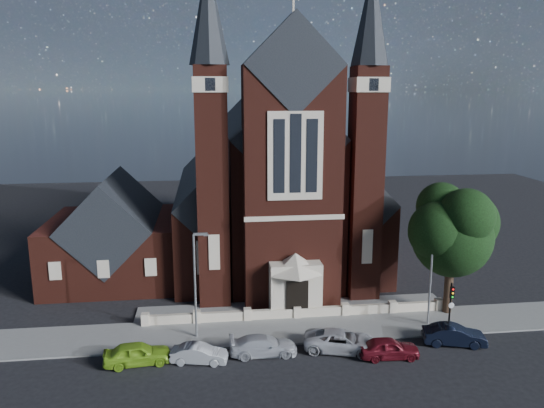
{
  "coord_description": "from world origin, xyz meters",
  "views": [
    {
      "loc": [
        -6.88,
        -32.9,
        18.11
      ],
      "look_at": [
        -1.35,
        12.0,
        8.32
      ],
      "focal_mm": 35.0,
      "sensor_mm": 36.0,
      "label": 1
    }
  ],
  "objects_px": {
    "traffic_signal": "(451,301)",
    "street_lamp_left": "(196,279)",
    "church": "(272,184)",
    "car_navy": "(454,335)",
    "parish_hall": "(114,238)",
    "car_lime_van": "(137,353)",
    "street_lamp_right": "(432,269)",
    "car_silver_a": "(199,354)",
    "car_dark_red": "(389,348)",
    "street_tree": "(455,233)",
    "car_silver_b": "(263,345)",
    "car_white_suv": "(341,341)"
  },
  "relations": [
    {
      "from": "car_silver_a",
      "to": "street_lamp_left",
      "type": "bearing_deg",
      "value": 12.71
    },
    {
      "from": "traffic_signal",
      "to": "car_silver_a",
      "type": "distance_m",
      "value": 18.98
    },
    {
      "from": "car_dark_red",
      "to": "car_silver_b",
      "type": "bearing_deg",
      "value": 82.94
    },
    {
      "from": "traffic_signal",
      "to": "car_white_suv",
      "type": "xyz_separation_m",
      "value": [
        -8.8,
        -1.67,
        -1.85
      ]
    },
    {
      "from": "traffic_signal",
      "to": "car_navy",
      "type": "height_order",
      "value": "traffic_signal"
    },
    {
      "from": "church",
      "to": "car_white_suv",
      "type": "distance_m",
      "value": 23.51
    },
    {
      "from": "car_lime_van",
      "to": "church",
      "type": "bearing_deg",
      "value": -34.41
    },
    {
      "from": "street_tree",
      "to": "car_silver_a",
      "type": "height_order",
      "value": "street_tree"
    },
    {
      "from": "car_silver_a",
      "to": "car_dark_red",
      "type": "xyz_separation_m",
      "value": [
        12.95,
        -0.92,
        0.08
      ]
    },
    {
      "from": "parish_hall",
      "to": "car_silver_b",
      "type": "height_order",
      "value": "parish_hall"
    },
    {
      "from": "car_silver_b",
      "to": "street_tree",
      "type": "bearing_deg",
      "value": -72.44
    },
    {
      "from": "car_lime_van",
      "to": "car_silver_a",
      "type": "distance_m",
      "value": 4.14
    },
    {
      "from": "car_lime_van",
      "to": "car_navy",
      "type": "bearing_deg",
      "value": -96.34
    },
    {
      "from": "traffic_signal",
      "to": "street_lamp_left",
      "type": "bearing_deg",
      "value": 175.24
    },
    {
      "from": "street_lamp_left",
      "to": "street_lamp_right",
      "type": "relative_size",
      "value": 1.0
    },
    {
      "from": "church",
      "to": "street_tree",
      "type": "xyz_separation_m",
      "value": [
        12.6,
        -17.23,
        -1.23
      ]
    },
    {
      "from": "street_tree",
      "to": "car_dark_red",
      "type": "height_order",
      "value": "street_tree"
    },
    {
      "from": "street_lamp_left",
      "to": "car_white_suv",
      "type": "distance_m",
      "value": 11.3
    },
    {
      "from": "car_lime_van",
      "to": "parish_hall",
      "type": "bearing_deg",
      "value": 6.93
    },
    {
      "from": "street_lamp_right",
      "to": "car_silver_b",
      "type": "height_order",
      "value": "street_lamp_right"
    },
    {
      "from": "traffic_signal",
      "to": "car_white_suv",
      "type": "distance_m",
      "value": 9.15
    },
    {
      "from": "car_navy",
      "to": "traffic_signal",
      "type": "bearing_deg",
      "value": -1.19
    },
    {
      "from": "church",
      "to": "car_silver_a",
      "type": "bearing_deg",
      "value": -108.91
    },
    {
      "from": "car_dark_red",
      "to": "car_navy",
      "type": "distance_m",
      "value": 5.49
    },
    {
      "from": "traffic_signal",
      "to": "church",
      "type": "bearing_deg",
      "value": 118.2
    },
    {
      "from": "car_silver_a",
      "to": "car_navy",
      "type": "height_order",
      "value": "car_navy"
    },
    {
      "from": "car_lime_van",
      "to": "street_lamp_right",
      "type": "bearing_deg",
      "value": -87.63
    },
    {
      "from": "street_lamp_right",
      "to": "car_white_suv",
      "type": "relative_size",
      "value": 1.53
    },
    {
      "from": "church",
      "to": "car_silver_b",
      "type": "xyz_separation_m",
      "value": [
        -3.33,
        -22.09,
        -7.5
      ]
    },
    {
      "from": "parish_hall",
      "to": "car_white_suv",
      "type": "distance_m",
      "value": 25.29
    },
    {
      "from": "street_lamp_left",
      "to": "street_lamp_right",
      "type": "bearing_deg",
      "value": 0.0
    },
    {
      "from": "street_lamp_left",
      "to": "street_tree",
      "type": "bearing_deg",
      "value": 4.76
    },
    {
      "from": "street_lamp_right",
      "to": "car_white_suv",
      "type": "height_order",
      "value": "street_lamp_right"
    },
    {
      "from": "car_silver_b",
      "to": "car_navy",
      "type": "relative_size",
      "value": 1.06
    },
    {
      "from": "church",
      "to": "car_white_suv",
      "type": "bearing_deg",
      "value": -84.34
    },
    {
      "from": "car_silver_a",
      "to": "car_navy",
      "type": "relative_size",
      "value": 0.86
    },
    {
      "from": "street_tree",
      "to": "car_white_suv",
      "type": "height_order",
      "value": "street_tree"
    },
    {
      "from": "car_lime_van",
      "to": "car_white_suv",
      "type": "relative_size",
      "value": 0.84
    },
    {
      "from": "car_navy",
      "to": "parish_hall",
      "type": "bearing_deg",
      "value": 70.18
    },
    {
      "from": "street_tree",
      "to": "car_white_suv",
      "type": "distance_m",
      "value": 13.09
    },
    {
      "from": "traffic_signal",
      "to": "car_silver_a",
      "type": "height_order",
      "value": "traffic_signal"
    },
    {
      "from": "church",
      "to": "car_navy",
      "type": "distance_m",
      "value": 25.77
    },
    {
      "from": "street_tree",
      "to": "car_silver_b",
      "type": "relative_size",
      "value": 2.27
    },
    {
      "from": "traffic_signal",
      "to": "car_white_suv",
      "type": "height_order",
      "value": "traffic_signal"
    },
    {
      "from": "street_lamp_right",
      "to": "car_navy",
      "type": "xyz_separation_m",
      "value": [
        0.44,
        -3.37,
        -3.86
      ]
    },
    {
      "from": "parish_hall",
      "to": "car_silver_a",
      "type": "distance_m",
      "value": 19.82
    },
    {
      "from": "street_lamp_right",
      "to": "car_lime_van",
      "type": "xyz_separation_m",
      "value": [
        -21.98,
        -3.39,
        -3.84
      ]
    },
    {
      "from": "car_silver_a",
      "to": "car_dark_red",
      "type": "height_order",
      "value": "car_dark_red"
    },
    {
      "from": "street_tree",
      "to": "car_lime_van",
      "type": "distance_m",
      "value": 25.76
    },
    {
      "from": "street_tree",
      "to": "car_navy",
      "type": "bearing_deg",
      "value": -112.13
    }
  ]
}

